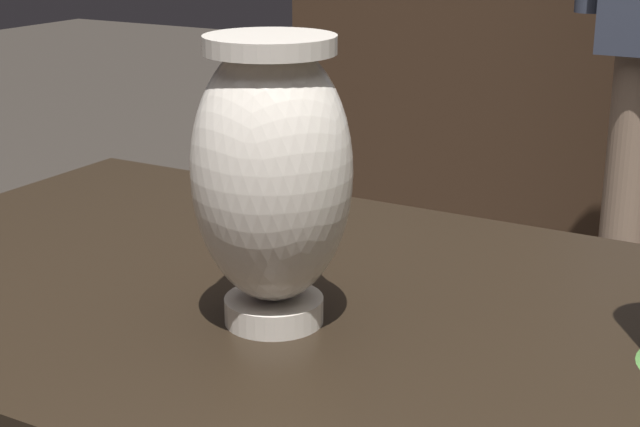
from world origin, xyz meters
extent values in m
cube|color=black|center=(0.00, 0.00, 0.78)|extent=(1.20, 0.64, 0.05)
cylinder|color=silver|center=(-0.06, -0.07, 0.81)|extent=(0.09, 0.09, 0.02)
ellipsoid|color=silver|center=(-0.06, -0.07, 0.94)|extent=(0.14, 0.14, 0.24)
cylinder|color=silver|center=(-0.06, -0.07, 1.06)|extent=(0.12, 0.12, 0.02)
cylinder|color=#846B56|center=(-0.08, 1.54, 0.42)|extent=(0.11, 0.11, 0.84)
camera|label=1|loc=(0.39, -0.77, 1.17)|focal=54.77mm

